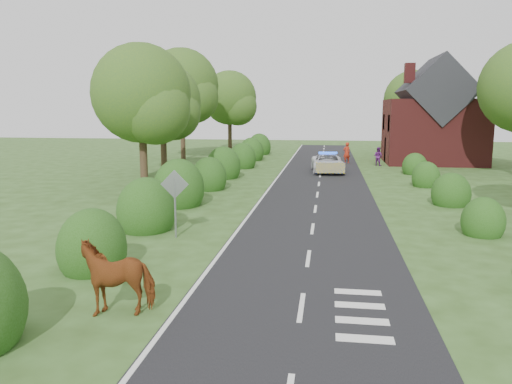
% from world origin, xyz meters
% --- Properties ---
extents(ground, '(120.00, 120.00, 0.00)m').
position_xyz_m(ground, '(0.00, 0.00, 0.00)').
color(ground, '#304B1B').
extents(road, '(6.00, 70.00, 0.02)m').
position_xyz_m(road, '(0.00, 15.00, 0.01)').
color(road, black).
rests_on(road, ground).
extents(road_markings, '(4.96, 70.00, 0.01)m').
position_xyz_m(road_markings, '(-1.60, 12.93, 0.03)').
color(road_markings, white).
rests_on(road_markings, road).
extents(hedgerow_left, '(2.75, 50.41, 3.00)m').
position_xyz_m(hedgerow_left, '(-6.51, 11.69, 0.75)').
color(hedgerow_left, '#1F4810').
rests_on(hedgerow_left, ground).
extents(hedgerow_right, '(2.10, 45.78, 2.10)m').
position_xyz_m(hedgerow_right, '(6.60, 11.21, 0.55)').
color(hedgerow_right, '#1F4810').
rests_on(hedgerow_right, ground).
extents(tree_left_a, '(5.74, 5.60, 8.38)m').
position_xyz_m(tree_left_a, '(-9.75, 11.86, 5.34)').
color(tree_left_a, '#332316').
rests_on(tree_left_a, ground).
extents(tree_left_b, '(5.74, 5.60, 8.07)m').
position_xyz_m(tree_left_b, '(-11.25, 19.86, 5.04)').
color(tree_left_b, '#332316').
rests_on(tree_left_b, ground).
extents(tree_left_c, '(6.97, 6.80, 10.22)m').
position_xyz_m(tree_left_c, '(-12.70, 29.83, 6.53)').
color(tree_left_c, '#332316').
rests_on(tree_left_c, ground).
extents(tree_left_d, '(6.15, 6.00, 8.89)m').
position_xyz_m(tree_left_d, '(-10.23, 39.85, 5.64)').
color(tree_left_d, '#332316').
rests_on(tree_left_d, ground).
extents(tree_right_c, '(6.15, 6.00, 8.58)m').
position_xyz_m(tree_right_c, '(9.27, 37.85, 5.34)').
color(tree_right_c, '#332316').
rests_on(tree_right_c, ground).
extents(road_sign, '(1.06, 0.08, 2.53)m').
position_xyz_m(road_sign, '(-5.00, 2.00, 1.65)').
color(road_sign, gray).
rests_on(road_sign, ground).
extents(house, '(8.00, 7.40, 9.17)m').
position_xyz_m(house, '(9.49, 30.00, 3.79)').
color(house, maroon).
rests_on(house, ground).
extents(cow, '(2.28, 1.67, 1.45)m').
position_xyz_m(cow, '(-4.30, -4.72, 0.73)').
color(cow, '#642D0E').
rests_on(cow, ground).
extents(police_van, '(2.65, 5.14, 1.52)m').
position_xyz_m(police_van, '(0.51, 22.21, 0.69)').
color(police_van, silver).
rests_on(police_van, ground).
extents(pedestrian_red, '(0.80, 0.71, 1.83)m').
position_xyz_m(pedestrian_red, '(2.11, 28.52, 0.91)').
color(pedestrian_red, '#AF2815').
rests_on(pedestrian_red, ground).
extents(pedestrian_purple, '(0.95, 0.91, 1.55)m').
position_xyz_m(pedestrian_purple, '(4.65, 27.06, 0.78)').
color(pedestrian_purple, '#5A1B68').
rests_on(pedestrian_purple, ground).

